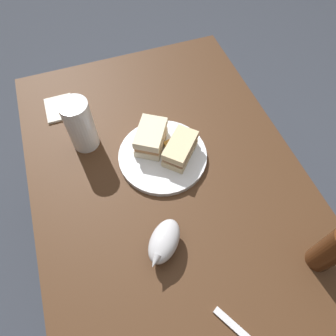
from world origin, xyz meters
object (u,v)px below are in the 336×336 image
(sandwich_half_right, at_px, (151,137))
(napkin, at_px, (60,108))
(pint_glass, at_px, (81,127))
(cider_bottle, at_px, (336,247))
(sandwich_half_left, at_px, (180,149))
(gravy_boat, at_px, (164,242))
(plate, at_px, (163,156))

(sandwich_half_right, height_order, napkin, sandwich_half_right)
(pint_glass, bearing_deg, sandwich_half_right, 65.90)
(sandwich_half_right, bearing_deg, cider_bottle, 31.59)
(sandwich_half_right, bearing_deg, napkin, -135.99)
(sandwich_half_left, distance_m, napkin, 0.44)
(sandwich_half_right, xyz_separation_m, napkin, (-0.25, -0.24, -0.05))
(pint_glass, height_order, gravy_boat, pint_glass)
(pint_glass, distance_m, cider_bottle, 0.72)
(sandwich_half_left, distance_m, sandwich_half_right, 0.09)
(cider_bottle, bearing_deg, sandwich_half_right, -148.41)
(plate, relative_size, sandwich_half_left, 2.00)
(sandwich_half_right, distance_m, gravy_boat, 0.31)
(pint_glass, distance_m, napkin, 0.19)
(sandwich_half_left, xyz_separation_m, cider_bottle, (0.40, 0.22, 0.05))
(napkin, bearing_deg, plate, 41.39)
(sandwich_half_right, distance_m, pint_glass, 0.20)
(sandwich_half_left, bearing_deg, plate, -110.60)
(sandwich_half_right, height_order, cider_bottle, cider_bottle)
(gravy_boat, height_order, cider_bottle, cider_bottle)
(plate, xyz_separation_m, sandwich_half_left, (0.02, 0.05, 0.04))
(gravy_boat, relative_size, cider_bottle, 0.54)
(pint_glass, relative_size, cider_bottle, 0.68)
(plate, distance_m, sandwich_half_right, 0.07)
(sandwich_half_right, distance_m, napkin, 0.35)
(plate, height_order, sandwich_half_right, sandwich_half_right)
(plate, relative_size, pint_glass, 1.55)
(sandwich_half_right, xyz_separation_m, gravy_boat, (0.31, -0.06, -0.01))
(plate, distance_m, pint_glass, 0.25)
(sandwich_half_right, distance_m, cider_bottle, 0.55)
(plate, relative_size, sandwich_half_right, 1.92)
(gravy_boat, bearing_deg, plate, 162.06)
(cider_bottle, bearing_deg, pint_glass, -139.29)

